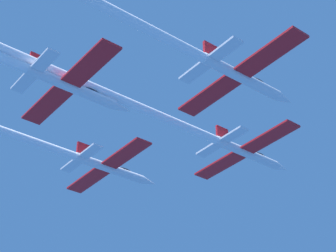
# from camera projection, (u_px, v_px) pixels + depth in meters

# --- Properties ---
(jet_lead) EXTENTS (20.97, 61.72, 3.47)m
(jet_lead) POSITION_uv_depth(u_px,v_px,m) (163.00, 117.00, 85.82)
(jet_lead) COLOR white
(jet_left_wing) EXTENTS (20.97, 59.84, 3.47)m
(jet_left_wing) POSITION_uv_depth(u_px,v_px,m) (20.00, 137.00, 88.76)
(jet_left_wing) COLOR white
(jet_right_wing) EXTENTS (20.97, 67.00, 3.47)m
(jet_right_wing) POSITION_uv_depth(u_px,v_px,m) (117.00, 13.00, 66.11)
(jet_right_wing) COLOR white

